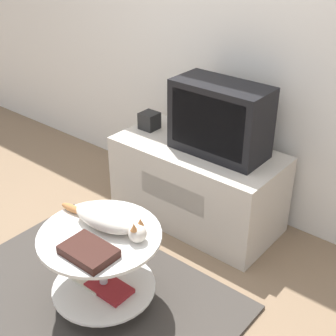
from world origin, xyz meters
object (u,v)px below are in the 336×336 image
object	(u,v)px
dvd_box	(89,252)
cat	(107,219)
speaker	(149,121)
tv	(220,119)

from	to	relation	value
dvd_box	cat	bearing A→B (deg)	112.56
speaker	dvd_box	xyz separation A→B (m)	(0.63, -1.14, -0.11)
tv	cat	bearing A→B (deg)	-91.92
dvd_box	cat	size ratio (longest dim) A/B	0.46
dvd_box	speaker	bearing A→B (deg)	118.83
speaker	cat	bearing A→B (deg)	-59.87
tv	dvd_box	xyz separation A→B (m)	(0.05, -1.15, -0.28)
cat	speaker	bearing A→B (deg)	114.73
tv	dvd_box	bearing A→B (deg)	-87.29
speaker	tv	bearing A→B (deg)	0.69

